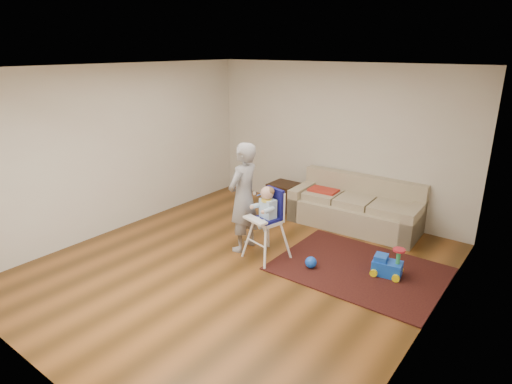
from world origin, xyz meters
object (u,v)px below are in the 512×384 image
Objects in this scene: adult at (243,198)px; toy_ball at (311,262)px; sofa at (355,203)px; high_chair at (267,224)px; side_table at (283,196)px; ride_on_toy at (388,261)px.

toy_ball is at bearing 89.78° from adult.
high_chair is at bearing -108.21° from sofa.
adult is (0.48, -1.81, 0.58)m from side_table.
adult is (-0.46, 0.03, 0.30)m from high_chair.
sofa is at bearing 148.38° from adult.
sofa is 4.44× the size of side_table.
adult reaches higher than sofa.
toy_ball is at bearing -47.01° from side_table.
sofa is 1.46m from side_table.
toy_ball is 0.15× the size of high_chair.
ride_on_toy is at bearing 26.33° from toy_ball.
high_chair is (-1.60, -0.55, 0.31)m from ride_on_toy.
side_table is (-1.46, -0.00, -0.17)m from sofa.
side_table is at bearing 130.68° from high_chair.
adult is (-1.15, -0.06, 0.73)m from toy_ball.
toy_ball is at bearing -162.78° from ride_on_toy.
side_table is 3.03× the size of toy_ball.
adult is (-0.97, -1.81, 0.41)m from sofa.
sofa is at bearing 95.69° from toy_ball.
side_table is at bearing 143.90° from ride_on_toy.
adult is at bearing -75.06° from side_table.
toy_ball is at bearing -86.99° from sofa.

